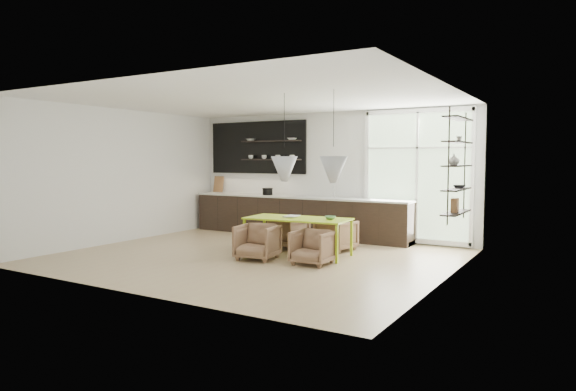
# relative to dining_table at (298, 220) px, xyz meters

# --- Properties ---
(room) EXTENTS (7.02, 6.01, 2.91)m
(room) POSITION_rel_dining_table_xyz_m (-0.03, 0.55, 0.80)
(room) COLOR tan
(room) RESTS_ON ground
(kitchen_run) EXTENTS (5.54, 0.69, 2.75)m
(kitchen_run) POSITION_rel_dining_table_xyz_m (-1.30, 2.15, -0.06)
(kitchen_run) COLOR black
(kitchen_run) RESTS_ON ground
(right_shelving) EXTENTS (0.26, 1.22, 1.90)m
(right_shelving) POSITION_rel_dining_table_xyz_m (2.75, 0.63, 0.99)
(right_shelving) COLOR black
(right_shelving) RESTS_ON ground
(dining_table) EXTENTS (2.01, 1.04, 0.71)m
(dining_table) POSITION_rel_dining_table_xyz_m (0.00, 0.00, 0.00)
(dining_table) COLOR #9DBF16
(dining_table) RESTS_ON ground
(armchair_back_left) EXTENTS (0.75, 0.76, 0.60)m
(armchair_back_left) POSITION_rel_dining_table_xyz_m (-0.57, 0.64, -0.36)
(armchair_back_left) COLOR brown
(armchair_back_left) RESTS_ON ground
(armchair_back_right) EXTENTS (0.77, 0.79, 0.61)m
(armchair_back_right) POSITION_rel_dining_table_xyz_m (0.40, 0.85, -0.36)
(armchair_back_right) COLOR brown
(armchair_back_right) RESTS_ON ground
(armchair_front_left) EXTENTS (0.79, 0.81, 0.64)m
(armchair_front_left) POSITION_rel_dining_table_xyz_m (-0.43, -0.72, -0.34)
(armchair_front_left) COLOR brown
(armchair_front_left) RESTS_ON ground
(armchair_front_right) EXTENTS (0.65, 0.67, 0.59)m
(armchair_front_right) POSITION_rel_dining_table_xyz_m (0.64, -0.60, -0.36)
(armchair_front_right) COLOR brown
(armchair_front_right) RESTS_ON ground
(wire_stool) EXTENTS (0.33, 0.33, 0.42)m
(wire_stool) POSITION_rel_dining_table_xyz_m (-1.38, 0.04, -0.39)
(wire_stool) COLOR black
(wire_stool) RESTS_ON ground
(table_book) EXTENTS (0.26, 0.34, 0.03)m
(table_book) POSITION_rel_dining_table_xyz_m (-0.28, 0.04, 0.06)
(table_book) COLOR white
(table_book) RESTS_ON dining_table
(table_bowl) EXTENTS (0.26, 0.26, 0.06)m
(table_bowl) POSITION_rel_dining_table_xyz_m (0.63, 0.11, 0.08)
(table_bowl) COLOR #5A8D5E
(table_bowl) RESTS_ON dining_table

